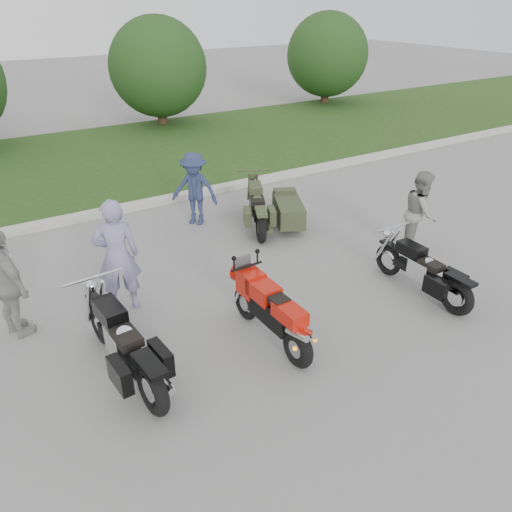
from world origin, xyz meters
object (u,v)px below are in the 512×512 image
person_stripe (117,256)px  person_grey (420,212)px  sportbike_red (272,311)px  cruiser_right (425,274)px  cruiser_left (126,348)px  person_back (7,284)px  cruiser_sidecar (276,210)px  person_denim (194,189)px

person_stripe → person_grey: size_ratio=1.16×
sportbike_red → person_grey: person_grey is taller
sportbike_red → cruiser_right: sportbike_red is taller
cruiser_left → person_back: bearing=116.8°
cruiser_left → person_grey: (6.19, 0.62, 0.35)m
person_stripe → person_back: size_ratio=1.09×
cruiser_left → cruiser_sidecar: cruiser_left is taller
person_denim → sportbike_red: bearing=-54.8°
cruiser_left → sportbike_red: bearing=-14.2°
person_denim → person_back: 4.73m
cruiser_sidecar → sportbike_red: bearing=-99.0°
cruiser_sidecar → cruiser_right: bearing=-55.3°
cruiser_left → person_denim: person_denim is taller
sportbike_red → cruiser_right: size_ratio=0.92×
cruiser_left → cruiser_right: 5.04m
cruiser_right → person_stripe: person_stripe is taller
person_grey → cruiser_sidecar: bearing=85.1°
person_denim → person_back: (-4.11, -2.34, 0.06)m
cruiser_sidecar → person_back: size_ratio=1.22×
person_back → cruiser_sidecar: bearing=-99.4°
cruiser_sidecar → person_denim: bearing=166.6°
cruiser_right → person_denim: person_denim is taller
person_back → cruiser_left: bearing=-170.5°
cruiser_sidecar → person_back: bearing=-142.2°
cruiser_left → cruiser_right: cruiser_left is taller
cruiser_sidecar → person_grey: person_grey is taller
sportbike_red → person_grey: size_ratio=1.18×
sportbike_red → person_grey: (4.12, 0.98, 0.28)m
cruiser_right → cruiser_sidecar: bearing=99.4°
sportbike_red → person_back: person_back is taller
cruiser_left → cruiser_sidecar: size_ratio=1.15×
cruiser_left → person_denim: (3.00, 4.18, 0.33)m
cruiser_right → person_back: person_back is taller
person_stripe → person_back: person_stripe is taller
cruiser_right → person_denim: (-2.00, 4.81, 0.40)m
sportbike_red → cruiser_sidecar: size_ratio=0.92×
sportbike_red → person_back: (-3.18, 2.19, 0.33)m
cruiser_right → person_grey: (1.18, 1.26, 0.41)m
cruiser_right → person_grey: 1.78m
sportbike_red → cruiser_sidecar: 4.13m
person_stripe → person_grey: 5.80m
person_denim → cruiser_right: bearing=-20.5°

